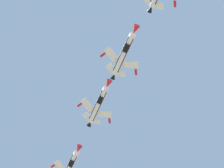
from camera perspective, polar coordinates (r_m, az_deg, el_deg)
The scene contains 3 objects.
fighter_jet_left_wing at distance 121.76m, azimuth 1.42°, elevation 3.61°, with size 11.17×14.34×4.73m.
fighter_jet_right_wing at distance 134.10m, azimuth -1.55°, elevation -2.33°, with size 11.16×14.34×4.75m.
fighter_jet_left_outer at distance 144.57m, azimuth -4.88°, elevation -9.53°, with size 11.08×14.34×4.98m.
Camera 1 is at (2.84, -3.77, 1.48)m, focal length 78.59 mm.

